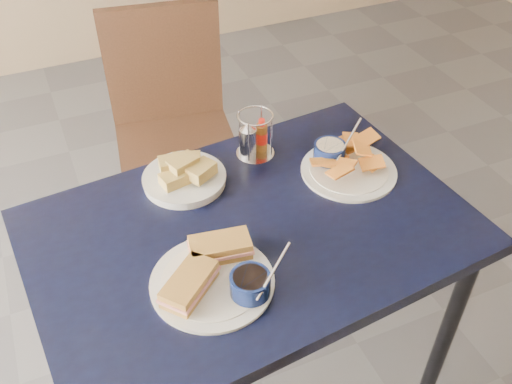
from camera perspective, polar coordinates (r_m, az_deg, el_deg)
name	(u,v)px	position (r m, az deg, el deg)	size (l,w,h in m)	color
ground	(261,381)	(2.03, 0.52, -18.38)	(6.00, 6.00, 0.00)	#4A4A4F
dining_table	(252,247)	(1.47, -0.45, -5.55)	(1.14, 0.81, 0.75)	black
chair_far	(168,115)	(2.23, -8.78, 7.58)	(0.49, 0.48, 0.93)	black
sandwich_plate	(216,274)	(1.28, -4.01, -8.21)	(0.31, 0.28, 0.12)	white
plantain_plate	(342,162)	(1.60, 8.63, 2.97)	(0.26, 0.26, 0.12)	white
bread_basket	(184,175)	(1.54, -7.18, 1.69)	(0.22, 0.22, 0.08)	white
condiment_caddy	(254,138)	(1.61, -0.25, 5.40)	(0.11, 0.11, 0.14)	silver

